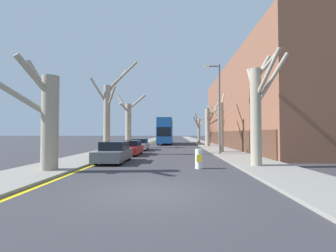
# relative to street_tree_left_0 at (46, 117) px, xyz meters

# --- Properties ---
(ground_plane) EXTENTS (300.00, 300.00, 0.00)m
(ground_plane) POSITION_rel_street_tree_left_0_xyz_m (5.59, -3.52, -2.74)
(ground_plane) COLOR #333338
(sidewalk_left) EXTENTS (3.26, 120.00, 0.12)m
(sidewalk_left) POSITION_rel_street_tree_left_0_xyz_m (-0.35, 46.48, -2.68)
(sidewalk_left) COLOR gray
(sidewalk_left) RESTS_ON ground
(sidewalk_right) EXTENTS (3.26, 120.00, 0.12)m
(sidewalk_right) POSITION_rel_street_tree_left_0_xyz_m (11.53, 46.48, -2.68)
(sidewalk_right) COLOR gray
(sidewalk_right) RESTS_ON ground
(building_facade_right) EXTENTS (10.08, 31.60, 10.89)m
(building_facade_right) POSITION_rel_street_tree_left_0_xyz_m (18.15, 19.49, 2.70)
(building_facade_right) COLOR brown
(building_facade_right) RESTS_ON ground
(kerb_line_stripe) EXTENTS (0.24, 120.00, 0.01)m
(kerb_line_stripe) POSITION_rel_street_tree_left_0_xyz_m (1.46, 46.48, -2.73)
(kerb_line_stripe) COLOR yellow
(kerb_line_stripe) RESTS_ON ground
(street_tree_left_0) EXTENTS (3.58, 2.02, 5.64)m
(street_tree_left_0) POSITION_rel_street_tree_left_0_xyz_m (0.00, 0.00, 0.00)
(street_tree_left_0) COLOR gray
(street_tree_left_0) RESTS_ON ground
(street_tree_left_1) EXTENTS (4.20, 2.09, 8.44)m
(street_tree_left_1) POSITION_rel_street_tree_left_0_xyz_m (0.36, 9.07, 0.98)
(street_tree_left_1) COLOR gray
(street_tree_left_1) RESTS_ON ground
(street_tree_left_2) EXTENTS (4.25, 2.80, 7.18)m
(street_tree_left_2) POSITION_rel_street_tree_left_0_xyz_m (0.21, 18.46, 0.59)
(street_tree_left_2) COLOR gray
(street_tree_left_2) RESTS_ON ground
(street_tree_right_0) EXTENTS (1.77, 3.30, 6.71)m
(street_tree_right_0) POSITION_rel_street_tree_left_0_xyz_m (11.13, 1.92, 0.61)
(street_tree_right_0) COLOR gray
(street_tree_right_0) RESTS_ON ground
(street_tree_right_1) EXTENTS (2.08, 2.87, 6.30)m
(street_tree_right_1) POSITION_rel_street_tree_left_0_xyz_m (10.96, 11.35, 0.05)
(street_tree_right_1) COLOR gray
(street_tree_right_1) RESTS_ON ground
(street_tree_right_2) EXTENTS (2.83, 2.18, 6.37)m
(street_tree_right_2) POSITION_rel_street_tree_left_0_xyz_m (11.22, 21.46, 0.35)
(street_tree_right_2) COLOR gray
(street_tree_right_2) RESTS_ON ground
(street_tree_right_3) EXTENTS (3.61, 4.61, 5.98)m
(street_tree_right_3) POSITION_rel_street_tree_left_0_xyz_m (10.88, 31.68, 0.13)
(street_tree_right_3) COLOR gray
(street_tree_right_3) RESTS_ON ground
(double_decker_bus) EXTENTS (2.43, 11.14, 4.39)m
(double_decker_bus) POSITION_rel_street_tree_left_0_xyz_m (4.68, 28.78, -0.24)
(double_decker_bus) COLOR #19519E
(double_decker_bus) RESTS_ON ground
(parked_car_0) EXTENTS (1.77, 3.94, 1.38)m
(parked_car_0) POSITION_rel_street_tree_left_0_xyz_m (2.37, 3.85, -2.08)
(parked_car_0) COLOR #4C5156
(parked_car_0) RESTS_ON ground
(parked_car_1) EXTENTS (1.87, 4.27, 1.28)m
(parked_car_1) POSITION_rel_street_tree_left_0_xyz_m (2.37, 9.04, -2.12)
(parked_car_1) COLOR maroon
(parked_car_1) RESTS_ON ground
(parked_car_2) EXTENTS (1.80, 4.14, 1.29)m
(parked_car_2) POSITION_rel_street_tree_left_0_xyz_m (2.37, 14.48, -2.12)
(parked_car_2) COLOR #9EA3AD
(parked_car_2) RESTS_ON ground
(lamp_post) EXTENTS (1.40, 0.20, 8.11)m
(lamp_post) POSITION_rel_street_tree_left_0_xyz_m (10.29, 9.14, 1.78)
(lamp_post) COLOR #4C4F54
(lamp_post) RESTS_ON ground
(traffic_bollard) EXTENTS (0.38, 0.39, 1.07)m
(traffic_bollard) POSITION_rel_street_tree_left_0_xyz_m (7.73, 1.41, -2.20)
(traffic_bollard) COLOR white
(traffic_bollard) RESTS_ON ground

